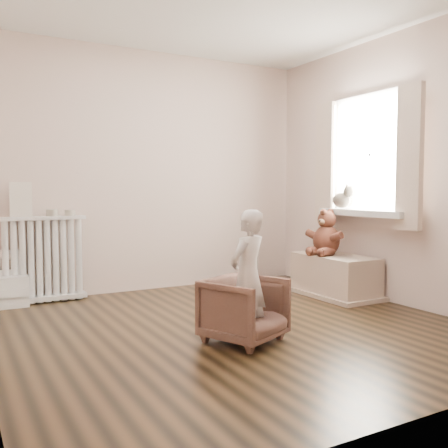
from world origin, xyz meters
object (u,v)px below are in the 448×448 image
child (248,276)px  plush_cat (342,199)px  toy_bench (335,277)px  teddy_bear (327,231)px  radiator (44,263)px  toy_vanity (8,278)px  armchair (244,310)px

child → plush_cat: bearing=-174.5°
child → toy_bench: bearing=-174.0°
child → teddy_bear: size_ratio=2.00×
radiator → child: child is taller
toy_vanity → teddy_bear: size_ratio=1.13×
radiator → teddy_bear: (2.65, -1.05, 0.28)m
toy_vanity → teddy_bear: (2.98, -1.02, 0.40)m
armchair → teddy_bear: size_ratio=1.09×
toy_vanity → toy_bench: bearing=-20.1°
toy_vanity → child: bearing=-55.9°
armchair → plush_cat: plush_cat is taller
child → teddy_bear: 1.90m
radiator → plush_cat: plush_cat is taller
armchair → plush_cat: size_ratio=1.76×
child → teddy_bear: bearing=-171.0°
radiator → child: bearing=-62.9°
toy_vanity → toy_bench: toy_vanity is taller
toy_bench → teddy_bear: 0.48m
toy_vanity → child: size_ratio=0.56×
radiator → toy_vanity: 0.35m
child → toy_bench: child is taller
plush_cat → armchair: bearing=-145.6°
child → teddy_bear: (1.59, 1.02, 0.18)m
child → toy_bench: (1.64, 0.93, -0.29)m
toy_vanity → armchair: size_ratio=1.03×
child → toy_vanity: bearing=-79.5°
toy_vanity → toy_bench: (3.03, -1.11, -0.08)m
child → plush_cat: size_ratio=3.22×
teddy_bear → plush_cat: bearing=-20.9°
radiator → toy_vanity: bearing=-174.7°
plush_cat → child: bearing=-144.3°
toy_bench → armchair: bearing=-151.7°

